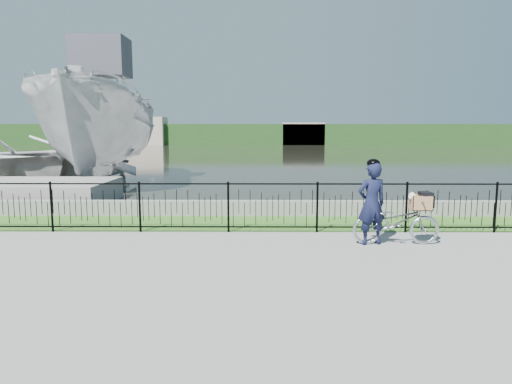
{
  "coord_description": "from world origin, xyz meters",
  "views": [
    {
      "loc": [
        -0.29,
        -8.5,
        2.32
      ],
      "look_at": [
        -0.37,
        1.0,
        1.0
      ],
      "focal_mm": 32.0,
      "sensor_mm": 36.0,
      "label": 1
    }
  ],
  "objects_px": {
    "cyclist": "(372,202)",
    "boat_near": "(104,131)",
    "boat_far": "(16,160)",
    "bicycle_rig": "(397,221)"
  },
  "relations": [
    {
      "from": "cyclist",
      "to": "boat_near",
      "type": "xyz_separation_m",
      "value": [
        -8.86,
        10.4,
        1.37
      ]
    },
    {
      "from": "bicycle_rig",
      "to": "boat_near",
      "type": "xyz_separation_m",
      "value": [
        -9.38,
        10.38,
        1.75
      ]
    },
    {
      "from": "bicycle_rig",
      "to": "boat_near",
      "type": "distance_m",
      "value": 14.1
    },
    {
      "from": "boat_near",
      "to": "boat_far",
      "type": "xyz_separation_m",
      "value": [
        -3.48,
        -0.68,
        -1.19
      ]
    },
    {
      "from": "cyclist",
      "to": "boat_near",
      "type": "height_order",
      "value": "boat_near"
    },
    {
      "from": "boat_far",
      "to": "boat_near",
      "type": "bearing_deg",
      "value": 11.03
    },
    {
      "from": "boat_near",
      "to": "cyclist",
      "type": "bearing_deg",
      "value": -49.58
    },
    {
      "from": "cyclist",
      "to": "boat_far",
      "type": "bearing_deg",
      "value": 141.76
    },
    {
      "from": "cyclist",
      "to": "bicycle_rig",
      "type": "bearing_deg",
      "value": 1.5
    },
    {
      "from": "boat_far",
      "to": "bicycle_rig",
      "type": "bearing_deg",
      "value": -37.05
    }
  ]
}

